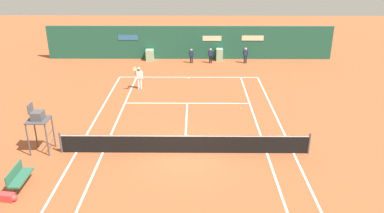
{
  "coord_description": "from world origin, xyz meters",
  "views": [
    {
      "loc": [
        0.49,
        -16.46,
        9.32
      ],
      "look_at": [
        0.32,
        3.94,
        0.8
      ],
      "focal_mm": 36.08,
      "sensor_mm": 36.0,
      "label": 1
    }
  ],
  "objects_px": {
    "ball_kid_left_post": "(191,55)",
    "umpire_chair": "(38,119)",
    "player_on_baseline": "(139,76)",
    "ball_kid_right_post": "(245,54)",
    "equipment_bag": "(7,197)",
    "player_bench": "(18,176)",
    "tennis_ball_by_sideline": "(240,109)",
    "ball_kid_centre_post": "(211,55)"
  },
  "relations": [
    {
      "from": "ball_kid_left_post",
      "to": "umpire_chair",
      "type": "bearing_deg",
      "value": 73.93
    },
    {
      "from": "player_on_baseline",
      "to": "ball_kid_left_post",
      "type": "relative_size",
      "value": 1.42
    },
    {
      "from": "player_on_baseline",
      "to": "ball_kid_right_post",
      "type": "relative_size",
      "value": 1.31
    },
    {
      "from": "umpire_chair",
      "to": "equipment_bag",
      "type": "height_order",
      "value": "umpire_chair"
    },
    {
      "from": "player_bench",
      "to": "equipment_bag",
      "type": "relative_size",
      "value": 1.73
    },
    {
      "from": "ball_kid_left_post",
      "to": "tennis_ball_by_sideline",
      "type": "height_order",
      "value": "ball_kid_left_post"
    },
    {
      "from": "player_bench",
      "to": "tennis_ball_by_sideline",
      "type": "relative_size",
      "value": 22.09
    },
    {
      "from": "ball_kid_right_post",
      "to": "equipment_bag",
      "type": "bearing_deg",
      "value": 63.38
    },
    {
      "from": "ball_kid_centre_post",
      "to": "player_on_baseline",
      "type": "bearing_deg",
      "value": 59.47
    },
    {
      "from": "umpire_chair",
      "to": "tennis_ball_by_sideline",
      "type": "xyz_separation_m",
      "value": [
        10.26,
        5.29,
        -1.67
      ]
    },
    {
      "from": "player_bench",
      "to": "ball_kid_left_post",
      "type": "distance_m",
      "value": 19.75
    },
    {
      "from": "ball_kid_centre_post",
      "to": "equipment_bag",
      "type": "bearing_deg",
      "value": 74.05
    },
    {
      "from": "ball_kid_centre_post",
      "to": "ball_kid_left_post",
      "type": "bearing_deg",
      "value": 8.19
    },
    {
      "from": "player_on_baseline",
      "to": "ball_kid_centre_post",
      "type": "distance_m",
      "value": 8.34
    },
    {
      "from": "ball_kid_right_post",
      "to": "ball_kid_left_post",
      "type": "bearing_deg",
      "value": 4.4
    },
    {
      "from": "equipment_bag",
      "to": "tennis_ball_by_sideline",
      "type": "distance_m",
      "value": 13.8
    },
    {
      "from": "ball_kid_right_post",
      "to": "ball_kid_centre_post",
      "type": "bearing_deg",
      "value": 4.4
    },
    {
      "from": "ball_kid_centre_post",
      "to": "tennis_ball_by_sideline",
      "type": "xyz_separation_m",
      "value": [
        1.49,
        -10.16,
        -0.71
      ]
    },
    {
      "from": "ball_kid_left_post",
      "to": "ball_kid_right_post",
      "type": "height_order",
      "value": "ball_kid_right_post"
    },
    {
      "from": "player_on_baseline",
      "to": "equipment_bag",
      "type": "bearing_deg",
      "value": 71.15
    },
    {
      "from": "equipment_bag",
      "to": "ball_kid_centre_post",
      "type": "height_order",
      "value": "ball_kid_centre_post"
    },
    {
      "from": "umpire_chair",
      "to": "equipment_bag",
      "type": "xyz_separation_m",
      "value": [
        0.06,
        -4.0,
        -1.55
      ]
    },
    {
      "from": "player_bench",
      "to": "ball_kid_left_post",
      "type": "height_order",
      "value": "ball_kid_left_post"
    },
    {
      "from": "umpire_chair",
      "to": "equipment_bag",
      "type": "distance_m",
      "value": 4.29
    },
    {
      "from": "umpire_chair",
      "to": "ball_kid_right_post",
      "type": "height_order",
      "value": "umpire_chair"
    },
    {
      "from": "umpire_chair",
      "to": "equipment_bag",
      "type": "bearing_deg",
      "value": 0.82
    },
    {
      "from": "player_on_baseline",
      "to": "tennis_ball_by_sideline",
      "type": "bearing_deg",
      "value": 147.67
    },
    {
      "from": "equipment_bag",
      "to": "player_on_baseline",
      "type": "xyz_separation_m",
      "value": [
        3.51,
        12.95,
        0.77
      ]
    },
    {
      "from": "equipment_bag",
      "to": "ball_kid_right_post",
      "type": "height_order",
      "value": "ball_kid_right_post"
    },
    {
      "from": "umpire_chair",
      "to": "ball_kid_centre_post",
      "type": "bearing_deg",
      "value": 150.4
    },
    {
      "from": "player_on_baseline",
      "to": "ball_kid_left_post",
      "type": "xyz_separation_m",
      "value": [
        3.58,
        6.5,
        -0.21
      ]
    },
    {
      "from": "umpire_chair",
      "to": "tennis_ball_by_sideline",
      "type": "distance_m",
      "value": 11.67
    },
    {
      "from": "player_on_baseline",
      "to": "ball_kid_centre_post",
      "type": "bearing_deg",
      "value": -132.44
    },
    {
      "from": "ball_kid_left_post",
      "to": "ball_kid_centre_post",
      "type": "relative_size",
      "value": 0.97
    },
    {
      "from": "umpire_chair",
      "to": "ball_kid_right_post",
      "type": "xyz_separation_m",
      "value": [
        11.76,
        15.45,
        -0.93
      ]
    },
    {
      "from": "ball_kid_left_post",
      "to": "ball_kid_centre_post",
      "type": "bearing_deg",
      "value": -171.27
    },
    {
      "from": "tennis_ball_by_sideline",
      "to": "player_bench",
      "type": "bearing_deg",
      "value": -140.6
    },
    {
      "from": "player_bench",
      "to": "ball_kid_centre_post",
      "type": "height_order",
      "value": "ball_kid_centre_post"
    },
    {
      "from": "player_bench",
      "to": "ball_kid_right_post",
      "type": "height_order",
      "value": "ball_kid_right_post"
    },
    {
      "from": "equipment_bag",
      "to": "ball_kid_right_post",
      "type": "bearing_deg",
      "value": 58.98
    },
    {
      "from": "ball_kid_left_post",
      "to": "ball_kid_right_post",
      "type": "bearing_deg",
      "value": -171.27
    },
    {
      "from": "tennis_ball_by_sideline",
      "to": "umpire_chair",
      "type": "bearing_deg",
      "value": -152.71
    }
  ]
}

